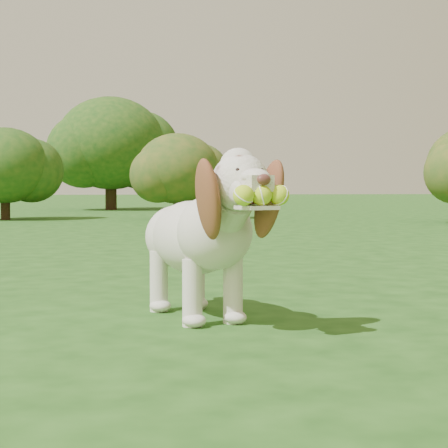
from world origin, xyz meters
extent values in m
plane|color=#1B4413|center=(0.00, 0.00, 0.00)|extent=(80.00, 80.00, 0.00)
ellipsoid|color=silver|center=(0.27, -0.02, 0.34)|extent=(0.45, 0.65, 0.31)
ellipsoid|color=silver|center=(0.33, -0.23, 0.37)|extent=(0.37, 0.37, 0.30)
ellipsoid|color=silver|center=(0.21, 0.18, 0.33)|extent=(0.34, 0.34, 0.27)
cylinder|color=silver|center=(0.36, -0.34, 0.45)|extent=(0.22, 0.27, 0.24)
sphere|color=silver|center=(0.39, -0.45, 0.57)|extent=(0.26, 0.26, 0.21)
sphere|color=silver|center=(0.39, -0.44, 0.63)|extent=(0.17, 0.17, 0.14)
cube|color=silver|center=(0.43, -0.57, 0.56)|extent=(0.12, 0.14, 0.06)
ellipsoid|color=#592D28|center=(0.45, -0.63, 0.58)|extent=(0.06, 0.05, 0.04)
cube|color=silver|center=(0.43, -0.58, 0.48)|extent=(0.15, 0.16, 0.01)
ellipsoid|color=brown|center=(0.27, -0.48, 0.51)|extent=(0.15, 0.22, 0.33)
ellipsoid|color=brown|center=(0.51, -0.41, 0.51)|extent=(0.17, 0.20, 0.33)
cylinder|color=silver|center=(0.17, 0.30, 0.36)|extent=(0.09, 0.16, 0.12)
cylinder|color=silver|center=(0.24, -0.24, 0.13)|extent=(0.10, 0.10, 0.27)
cylinder|color=silver|center=(0.41, -0.19, 0.13)|extent=(0.10, 0.10, 0.27)
cylinder|color=silver|center=(0.13, 0.13, 0.13)|extent=(0.10, 0.10, 0.27)
cylinder|color=silver|center=(0.30, 0.19, 0.13)|extent=(0.10, 0.10, 0.27)
sphere|color=#CBEB1D|center=(0.38, -0.63, 0.52)|extent=(0.09, 0.09, 0.07)
sphere|color=#CBEB1D|center=(0.44, -0.61, 0.52)|extent=(0.09, 0.09, 0.07)
sphere|color=#CBEB1D|center=(0.51, -0.59, 0.52)|extent=(0.09, 0.09, 0.07)
cylinder|color=#382314|center=(-0.18, 13.77, 0.40)|extent=(0.25, 0.25, 0.81)
ellipsoid|color=#184615|center=(-0.18, 13.77, 1.48)|extent=(2.43, 2.43, 2.06)
cylinder|color=#382314|center=(0.93, 8.96, 0.22)|extent=(0.14, 0.14, 0.45)
ellipsoid|color=#184615|center=(0.93, 8.96, 0.82)|extent=(1.35, 1.35, 1.14)
cylinder|color=#382314|center=(-1.82, 9.18, 0.24)|extent=(0.15, 0.15, 0.47)
ellipsoid|color=#184615|center=(-1.82, 9.18, 0.87)|extent=(1.42, 1.42, 1.21)
camera|label=1|loc=(-0.05, -3.15, 0.56)|focal=60.00mm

